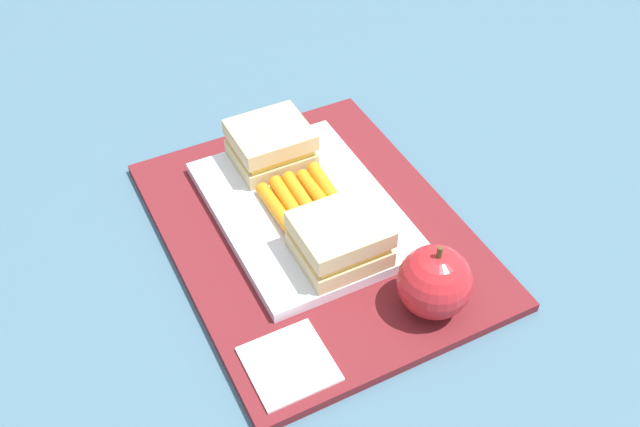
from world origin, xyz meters
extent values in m
plane|color=#42667A|center=(0.00, 0.00, 0.00)|extent=(2.40, 2.40, 0.00)
cube|color=maroon|center=(0.00, 0.00, 0.01)|extent=(0.36, 0.28, 0.01)
cube|color=white|center=(-0.03, 0.00, 0.02)|extent=(0.23, 0.17, 0.01)
cube|color=#DBC189|center=(-0.10, 0.00, 0.03)|extent=(0.07, 0.08, 0.02)
cube|color=#F4CC4C|center=(-0.10, 0.00, 0.04)|extent=(0.07, 0.07, 0.01)
cube|color=#DBC189|center=(-0.10, 0.00, 0.06)|extent=(0.07, 0.08, 0.02)
cube|color=#DBC189|center=(0.05, 0.00, 0.03)|extent=(0.07, 0.08, 0.02)
cube|color=#F4CC4C|center=(0.05, 0.00, 0.04)|extent=(0.07, 0.07, 0.01)
cube|color=#DBC189|center=(0.05, 0.00, 0.06)|extent=(0.07, 0.08, 0.02)
cylinder|color=orange|center=(-0.02, -0.03, 0.03)|extent=(0.08, 0.01, 0.02)
cylinder|color=orange|center=(-0.02, -0.01, 0.03)|extent=(0.08, 0.01, 0.02)
cylinder|color=orange|center=(-0.03, 0.00, 0.03)|extent=(0.08, 0.01, 0.02)
cylinder|color=orange|center=(-0.02, 0.02, 0.03)|extent=(0.08, 0.01, 0.02)
cylinder|color=orange|center=(-0.02, 0.03, 0.03)|extent=(0.08, 0.01, 0.02)
sphere|color=red|center=(0.14, 0.05, 0.04)|extent=(0.07, 0.07, 0.07)
cylinder|color=brown|center=(0.14, 0.05, 0.08)|extent=(0.01, 0.01, 0.01)
cube|color=white|center=(0.14, -0.09, 0.01)|extent=(0.07, 0.07, 0.00)
camera|label=1|loc=(0.46, -0.23, 0.53)|focal=40.83mm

